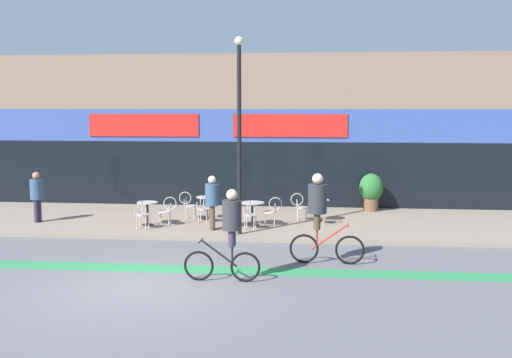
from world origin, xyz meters
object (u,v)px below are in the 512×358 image
at_px(cyclist_0, 229,229).
at_px(cafe_chair_1_near, 203,207).
at_px(bistro_table_1, 207,203).
at_px(pedestrian_far_end, 212,198).
at_px(cafe_chair_0_near, 142,212).
at_px(bistro_table_2, 252,209).
at_px(cafe_chair_2_near, 250,213).
at_px(cafe_chair_3_side, 300,205).
at_px(planter_pot, 371,190).
at_px(cyclist_1, 320,212).
at_px(pedestrian_near_end, 37,192).
at_px(bistro_table_3, 319,206).
at_px(cafe_chair_0_side, 167,209).
at_px(cafe_chair_1_side, 188,203).
at_px(cafe_chair_3_near, 320,208).
at_px(lamp_post, 239,123).
at_px(cafe_chair_2_side, 272,209).
at_px(bistro_table_0, 147,209).

bearing_deg(cyclist_0, cafe_chair_1_near, -73.90).
distance_m(bistro_table_1, pedestrian_far_end, 1.80).
bearing_deg(cafe_chair_0_near, bistro_table_2, -72.36).
xyz_separation_m(cafe_chair_2_near, cafe_chair_3_side, (1.46, 1.59, 0.00)).
bearing_deg(cafe_chair_0_near, cyclist_0, -142.16).
relative_size(cafe_chair_1_near, planter_pot, 0.67).
height_order(cafe_chair_0_near, cyclist_1, cyclist_1).
distance_m(cafe_chair_2_near, cafe_chair_3_side, 2.16).
distance_m(pedestrian_near_end, pedestrian_far_end, 5.83).
bearing_deg(cafe_chair_1_near, bistro_table_3, -73.92).
bearing_deg(cafe_chair_0_side, bistro_table_1, -138.25).
distance_m(cafe_chair_1_side, cafe_chair_2_near, 2.71).
height_order(bistro_table_1, cafe_chair_2_near, cafe_chair_2_near).
bearing_deg(cyclist_1, cafe_chair_2_near, 124.23).
relative_size(cafe_chair_1_near, cafe_chair_3_near, 1.00).
bearing_deg(cyclist_1, cyclist_0, -136.71).
xyz_separation_m(cafe_chair_0_side, cafe_chair_1_near, (1.03, 0.55, 0.00)).
bearing_deg(pedestrian_far_end, cafe_chair_1_side, -71.57).
xyz_separation_m(lamp_post, cyclist_1, (2.29, -2.63, -2.07)).
xyz_separation_m(cafe_chair_0_side, cafe_chair_2_near, (2.64, -0.37, 0.00)).
distance_m(cafe_chair_1_near, cyclist_1, 5.62).
relative_size(bistro_table_1, cyclist_1, 0.34).
xyz_separation_m(bistro_table_2, cafe_chair_2_near, (-0.01, -0.63, -0.01)).
relative_size(cafe_chair_1_near, cafe_chair_3_side, 1.00).
bearing_deg(cafe_chair_0_near, cyclist_1, -117.10).
bearing_deg(cafe_chair_0_side, pedestrian_far_end, 155.00).
bearing_deg(bistro_table_1, cafe_chair_3_near, -8.90).
distance_m(cafe_chair_3_side, planter_pot, 3.26).
distance_m(bistro_table_3, cafe_chair_0_near, 5.66).
xyz_separation_m(bistro_table_1, cafe_chair_0_side, (-1.04, -1.17, -0.02)).
height_order(cafe_chair_0_side, pedestrian_far_end, pedestrian_far_end).
height_order(cafe_chair_0_side, cafe_chair_1_near, same).
distance_m(bistro_table_2, cafe_chair_3_near, 2.12).
height_order(cafe_chair_2_side, pedestrian_far_end, pedestrian_far_end).
xyz_separation_m(bistro_table_2, cafe_chair_3_near, (2.09, 0.34, -0.01)).
bearing_deg(cafe_chair_2_near, pedestrian_near_end, 91.34).
bearing_deg(cafe_chair_0_near, pedestrian_near_end, 80.47).
distance_m(cafe_chair_2_near, pedestrian_far_end, 1.22).
height_order(cafe_chair_0_near, pedestrian_near_end, pedestrian_near_end).
xyz_separation_m(bistro_table_1, cafe_chair_1_near, (-0.01, -0.63, -0.02)).
distance_m(cafe_chair_0_near, cyclist_0, 5.84).
relative_size(cafe_chair_0_side, cyclist_0, 0.44).
bearing_deg(cyclist_0, cafe_chair_2_side, -95.33).
height_order(bistro_table_3, pedestrian_far_end, pedestrian_far_end).
relative_size(cafe_chair_1_side, cafe_chair_2_side, 1.00).
relative_size(cafe_chair_0_side, cafe_chair_3_near, 1.00).
xyz_separation_m(bistro_table_2, cyclist_0, (0.09, -5.63, 0.53)).
relative_size(bistro_table_0, cafe_chair_3_near, 0.81).
relative_size(bistro_table_1, cafe_chair_1_near, 0.83).
relative_size(bistro_table_2, lamp_post, 0.13).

